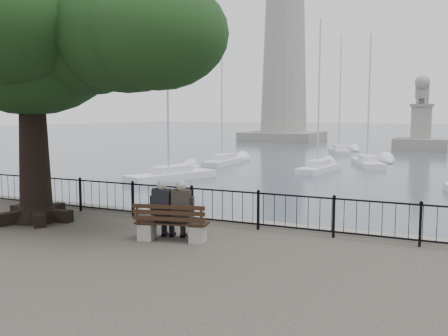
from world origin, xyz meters
The scene contains 13 objects.
harbor centered at (0.00, 3.00, -0.50)m, with size 260.00×260.00×1.20m.
railing centered at (0.00, 2.50, 0.56)m, with size 22.06×0.06×1.00m.
bench centered at (-0.46, 0.50, 0.33)m, with size 1.85×0.93×0.94m.
person_left centered at (-0.70, 0.54, 0.68)m, with size 0.54×0.80×1.49m.
person_right centered at (-0.23, 0.66, 0.68)m, with size 0.54×0.80×1.49m.
tree centered at (-4.44, 0.98, 5.30)m, with size 9.87×6.89×8.06m.
lighthouse centered at (-18.00, 62.00, 12.88)m, with size 10.78×10.78×32.74m.
lion_monument centered at (2.00, 49.94, 1.06)m, with size 5.56×5.56×8.31m.
sailboat_a centered at (-10.20, 16.64, -0.69)m, with size 3.75×6.24×11.17m.
sailboat_b centered at (-3.05, 24.66, -0.68)m, with size 2.07×5.31×10.64m.
sailboat_e centered at (-11.26, 26.43, -0.68)m, with size 1.52×5.16×10.53m.
sailboat_f centered at (-0.56, 30.08, -0.70)m, with size 3.45×5.64×10.24m.
sailboat_h centered at (-5.33, 42.01, -0.63)m, with size 3.22×5.14×12.09m.
Camera 1 is at (5.68, -9.63, 3.07)m, focal length 40.00 mm.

